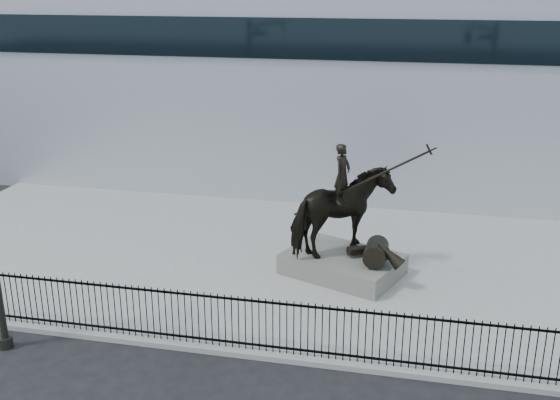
# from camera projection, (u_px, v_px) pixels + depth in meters

# --- Properties ---
(ground) EXTENTS (120.00, 120.00, 0.00)m
(ground) POSITION_uv_depth(u_px,v_px,m) (262.00, 385.00, 15.67)
(ground) COLOR black
(ground) RESTS_ON ground
(plaza) EXTENTS (30.00, 12.00, 0.15)m
(plaza) POSITION_uv_depth(u_px,v_px,m) (311.00, 264.00, 22.13)
(plaza) COLOR gray
(plaza) RESTS_ON ground
(building) EXTENTS (44.00, 14.00, 9.00)m
(building) POSITION_uv_depth(u_px,v_px,m) (356.00, 79.00, 32.75)
(building) COLOR silver
(building) RESTS_ON ground
(picket_fence) EXTENTS (22.10, 0.10, 1.50)m
(picket_fence) POSITION_uv_depth(u_px,v_px,m) (274.00, 326.00, 16.54)
(picket_fence) COLOR black
(picket_fence) RESTS_ON plaza
(statue_plinth) EXTENTS (4.17, 3.55, 0.66)m
(statue_plinth) POSITION_uv_depth(u_px,v_px,m) (342.00, 264.00, 21.16)
(statue_plinth) COLOR #54524D
(statue_plinth) RESTS_ON plaza
(equestrian_statue) EXTENTS (4.23, 3.47, 3.83)m
(equestrian_statue) POSITION_uv_depth(u_px,v_px,m) (346.00, 215.00, 20.58)
(equestrian_statue) COLOR black
(equestrian_statue) RESTS_ON statue_plinth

